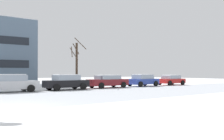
# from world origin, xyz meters

# --- Properties ---
(ground_plane) EXTENTS (120.00, 120.00, 0.00)m
(ground_plane) POSITION_xyz_m (0.00, 0.00, 0.00)
(ground_plane) COLOR white
(parked_car_silver) EXTENTS (4.57, 2.10, 1.54)m
(parked_car_silver) POSITION_xyz_m (2.56, 9.80, 0.78)
(parked_car_silver) COLOR silver
(parked_car_silver) RESTS_ON ground
(parked_car_black) EXTENTS (4.24, 1.99, 1.50)m
(parked_car_black) POSITION_xyz_m (7.71, 9.57, 0.76)
(parked_car_black) COLOR black
(parked_car_black) RESTS_ON ground
(parked_car_maroon) EXTENTS (4.57, 2.09, 1.42)m
(parked_car_maroon) POSITION_xyz_m (12.85, 9.89, 0.73)
(parked_car_maroon) COLOR maroon
(parked_car_maroon) RESTS_ON ground
(parked_car_blue) EXTENTS (3.91, 2.14, 1.47)m
(parked_car_blue) POSITION_xyz_m (18.00, 9.75, 0.75)
(parked_car_blue) COLOR #283D93
(parked_car_blue) RESTS_ON ground
(parked_car_red) EXTENTS (4.01, 2.00, 1.34)m
(parked_car_red) POSITION_xyz_m (23.15, 9.69, 0.69)
(parked_car_red) COLOR red
(parked_car_red) RESTS_ON ground
(tree_far_left) EXTENTS (1.61, 1.62, 5.44)m
(tree_far_left) POSITION_xyz_m (10.28, 12.26, 2.72)
(tree_far_left) COLOR #423326
(tree_far_left) RESTS_ON ground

